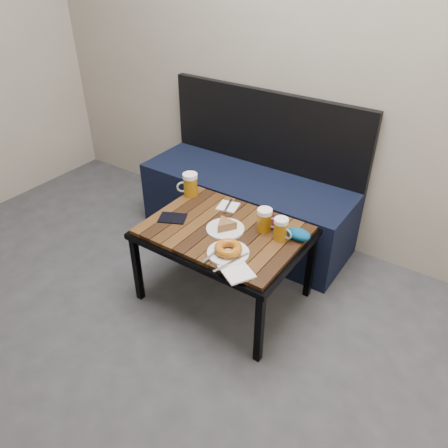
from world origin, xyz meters
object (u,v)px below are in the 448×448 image
Objects in this scene: passport_burgundy at (274,222)px; knit_pouch at (299,234)px; bench at (248,200)px; plate_pie at (225,227)px; beer_mug_left at (190,184)px; cafe_table at (224,235)px; plate_bagel at (228,250)px; beer_mug_right at (281,229)px; beer_mug_centre at (265,220)px; passport_navy at (173,218)px.

knit_pouch is at bearing -21.29° from passport_burgundy.
plate_pie is (0.24, -0.62, 0.22)m from bench.
passport_burgundy is 0.18m from knit_pouch.
beer_mug_left is 0.42m from plate_pie.
plate_bagel is (0.14, -0.17, 0.07)m from cafe_table.
beer_mug_right reaches higher than plate_bagel.
passport_navy is at bearing -176.88° from beer_mug_centre.
beer_mug_right is at bearing 16.63° from cafe_table.
passport_burgundy is at bearing -45.50° from bench.
knit_pouch reaches higher than cafe_table.
beer_mug_centre reaches higher than cafe_table.
passport_navy is (-0.46, -0.18, -0.06)m from beer_mug_centre.
plate_pie is at bearing -32.73° from cafe_table.
beer_mug_left is 0.55m from passport_burgundy.
beer_mug_right is 0.10m from knit_pouch.
cafe_table is 7.21× the size of beer_mug_right.
bench is 0.72m from passport_navy.
passport_navy and passport_burgundy have the same top height.
passport_navy is 0.68m from knit_pouch.
plate_bagel is at bearing 52.28° from passport_navy.
plate_bagel is 2.09× the size of passport_burgundy.
passport_burgundy is (0.19, 0.19, 0.05)m from cafe_table.
beer_mug_centre is at bearing -98.14° from passport_burgundy.
cafe_table is at bearing -159.52° from knit_pouch.
plate_pie is (-0.27, -0.09, -0.04)m from beer_mug_right.
plate_bagel is (-0.04, -0.28, -0.04)m from beer_mug_centre.
beer_mug_right is (0.10, -0.02, -0.00)m from beer_mug_centre.
beer_mug_left is 0.55m from beer_mug_centre.
bench reaches higher than beer_mug_right.
beer_mug_right is 0.44× the size of plate_bagel.
beer_mug_left reaches higher than beer_mug_right.
passport_burgundy is (0.01, 0.09, -0.06)m from beer_mug_centre.
beer_mug_right is at bearing -50.76° from passport_burgundy.
passport_navy is at bearing -161.78° from knit_pouch.
beer_mug_left is 0.96× the size of passport_navy.
bench is at bearing 110.13° from cafe_table.
passport_navy is (0.08, -0.26, -0.07)m from beer_mug_left.
bench reaches higher than passport_burgundy.
plate_pie is at bearing -69.01° from bench.
beer_mug_right is at bearing 60.42° from plate_bagel.
passport_navy is 1.13× the size of passport_burgundy.
plate_pie reaches higher than cafe_table.
passport_burgundy is at bearing 138.47° from beer_mug_left.
passport_navy is at bearing 64.31° from beer_mug_left.
bench is 11.08× the size of knit_pouch.
beer_mug_right reaches higher than cafe_table.
plate_bagel is at bearing -52.17° from plate_pie.
passport_navy is (-0.06, -0.69, 0.20)m from bench.
cafe_table is at bearing -136.93° from passport_burgundy.
knit_pouch reaches higher than passport_navy.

